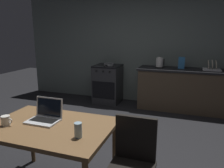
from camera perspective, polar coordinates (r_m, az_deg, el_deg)
ground_plane at (r=3.21m, az=-4.64°, el=-17.47°), size 12.00×12.00×0.00m
back_wall at (r=5.20m, az=10.05°, el=10.32°), size 6.40×0.10×2.78m
kitchen_counter at (r=4.92m, az=19.49°, el=-1.47°), size 2.16×0.64×0.90m
stove_oven at (r=5.22m, az=-1.11°, el=0.10°), size 0.60×0.62×0.90m
dining_table at (r=2.32m, az=-15.77°, el=-11.94°), size 1.24×0.84×0.74m
chair at (r=2.07m, az=5.42°, el=-19.36°), size 0.40×0.40×0.90m
laptop at (r=2.39m, az=-17.15°, el=-8.14°), size 0.32×0.25×0.23m
electric_kettle at (r=4.85m, az=12.35°, el=5.48°), size 0.18×0.16×0.23m
frying_pan at (r=5.10m, az=-0.88°, el=5.20°), size 0.24×0.41×0.05m
coffee_mug at (r=2.42m, az=-26.02°, el=-8.61°), size 0.12×0.09×0.10m
drinking_glass at (r=1.96m, az=-8.85°, el=-11.86°), size 0.07×0.07×0.14m
cereal_box at (r=4.83m, az=17.74°, el=5.30°), size 0.13×0.05×0.25m
dish_rack at (r=4.85m, az=24.69°, el=3.83°), size 0.34×0.26×0.21m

